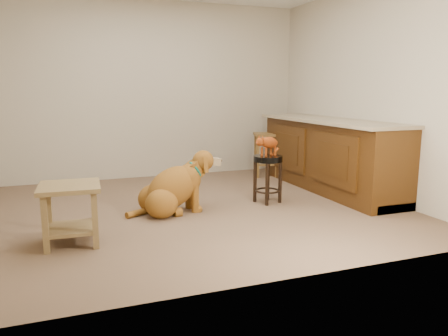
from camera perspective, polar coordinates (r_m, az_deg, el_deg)
name	(u,v)px	position (r m, az deg, el deg)	size (l,w,h in m)	color
floor	(194,209)	(4.92, -3.89, -5.32)	(4.50, 4.00, 0.01)	brown
room_shell	(192,55)	(4.75, -4.14, 14.54)	(4.54, 4.04, 2.62)	#B3A890
cabinet_run	(329,157)	(5.92, 13.51, 1.43)	(0.70, 2.56, 0.94)	#40240B
padded_stool	(268,169)	(5.12, 5.73, -0.18)	(0.36, 0.36, 0.56)	black
wood_stool	(266,154)	(6.70, 5.50, 1.83)	(0.45, 0.45, 0.66)	brown
side_table	(70,205)	(3.97, -19.42, -4.57)	(0.53, 0.53, 0.52)	olive
golden_retriever	(173,189)	(4.73, -6.65, -2.73)	(1.11, 0.58, 0.70)	brown
tabby_kitten	(268,143)	(5.07, 5.70, 3.23)	(0.39, 0.25, 0.27)	#87330D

